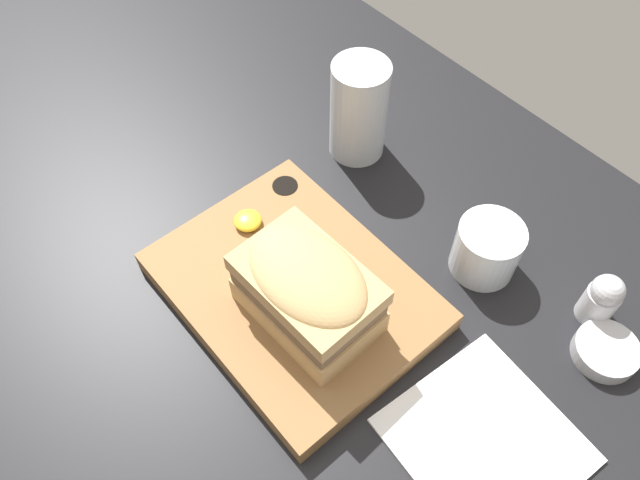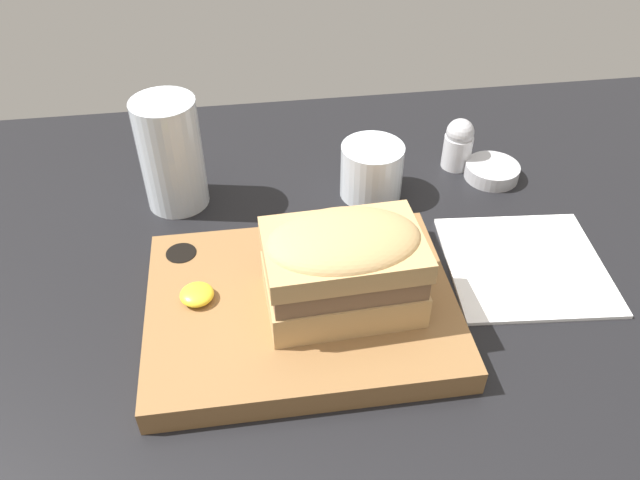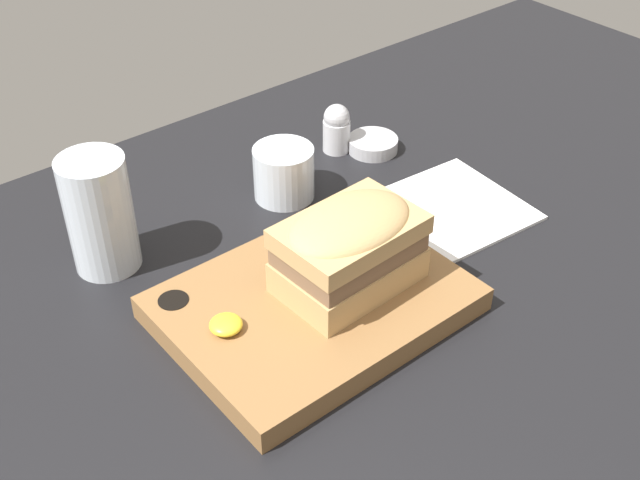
# 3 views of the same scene
# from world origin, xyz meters

# --- Properties ---
(dining_table) EXTENTS (1.74, 0.95, 0.02)m
(dining_table) POSITION_xyz_m (0.00, 0.00, 0.01)
(dining_table) COLOR black
(dining_table) RESTS_ON ground
(serving_board) EXTENTS (0.28, 0.22, 0.03)m
(serving_board) POSITION_xyz_m (0.02, 0.05, 0.03)
(serving_board) COLOR olive
(serving_board) RESTS_ON dining_table
(sandwich) EXTENTS (0.14, 0.10, 0.09)m
(sandwich) POSITION_xyz_m (0.06, 0.04, 0.09)
(sandwich) COLOR tan
(sandwich) RESTS_ON serving_board
(mustard_dollop) EXTENTS (0.03, 0.03, 0.01)m
(mustard_dollop) POSITION_xyz_m (-0.07, 0.06, 0.05)
(mustard_dollop) COLOR yellow
(mustard_dollop) RESTS_ON serving_board
(water_glass) EXTENTS (0.07, 0.07, 0.13)m
(water_glass) POSITION_xyz_m (-0.10, 0.25, 0.08)
(water_glass) COLOR silver
(water_glass) RESTS_ON dining_table
(wine_glass) EXTENTS (0.07, 0.07, 0.06)m
(wine_glass) POSITION_xyz_m (0.13, 0.24, 0.05)
(wine_glass) COLOR silver
(wine_glass) RESTS_ON dining_table
(napkin) EXTENTS (0.17, 0.17, 0.00)m
(napkin) POSITION_xyz_m (0.26, 0.09, 0.02)
(napkin) COLOR white
(napkin) RESTS_ON dining_table
(salt_shaker) EXTENTS (0.04, 0.04, 0.06)m
(salt_shaker) POSITION_xyz_m (0.24, 0.28, 0.05)
(salt_shaker) COLOR silver
(salt_shaker) RESTS_ON dining_table
(condiment_dish) EXTENTS (0.07, 0.07, 0.02)m
(condiment_dish) POSITION_xyz_m (0.28, 0.25, 0.03)
(condiment_dish) COLOR #B2B2B7
(condiment_dish) RESTS_ON dining_table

